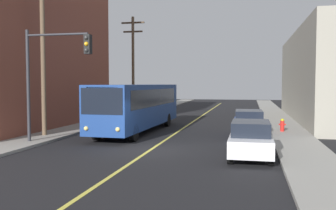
% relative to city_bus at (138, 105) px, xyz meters
% --- Properties ---
extents(ground_plane, '(120.00, 120.00, 0.00)m').
position_rel_city_bus_xyz_m(ground_plane, '(2.63, -6.51, -1.82)').
color(ground_plane, black).
extents(sidewalk_left, '(2.50, 90.00, 0.15)m').
position_rel_city_bus_xyz_m(sidewalk_left, '(-4.62, 3.49, -1.74)').
color(sidewalk_left, gray).
rests_on(sidewalk_left, ground).
extents(sidewalk_right, '(2.50, 90.00, 0.15)m').
position_rel_city_bus_xyz_m(sidewalk_right, '(9.88, 3.49, -1.74)').
color(sidewalk_right, gray).
rests_on(sidewalk_right, ground).
extents(lane_stripe_center, '(0.16, 60.00, 0.01)m').
position_rel_city_bus_xyz_m(lane_stripe_center, '(2.63, 8.49, -1.81)').
color(lane_stripe_center, '#D8CC4C').
rests_on(lane_stripe_center, ground).
extents(building_left_brick, '(10.00, 17.54, 13.96)m').
position_rel_city_bus_xyz_m(building_left_brick, '(-10.86, 0.79, 5.16)').
color(building_left_brick, brown).
rests_on(building_left_brick, ground).
extents(city_bus, '(2.90, 12.21, 3.20)m').
position_rel_city_bus_xyz_m(city_bus, '(0.00, 0.00, 0.00)').
color(city_bus, navy).
rests_on(city_bus, ground).
extents(parked_car_white, '(1.84, 4.41, 1.62)m').
position_rel_city_bus_xyz_m(parked_car_white, '(7.44, -7.51, -0.98)').
color(parked_car_white, silver).
rests_on(parked_car_white, ground).
extents(parked_car_blue, '(1.93, 4.45, 1.62)m').
position_rel_city_bus_xyz_m(parked_car_blue, '(7.34, -0.67, -0.98)').
color(parked_car_blue, navy).
rests_on(parked_car_blue, ground).
extents(utility_pole_near, '(2.40, 0.28, 11.32)m').
position_rel_city_bus_xyz_m(utility_pole_near, '(-4.82, -3.79, 4.52)').
color(utility_pole_near, brown).
rests_on(utility_pole_near, sidewalk_left).
extents(utility_pole_mid, '(2.40, 0.28, 9.91)m').
position_rel_city_bus_xyz_m(utility_pole_mid, '(-4.34, 12.38, 3.79)').
color(utility_pole_mid, brown).
rests_on(utility_pole_mid, sidewalk_left).
extents(traffic_signal_left_corner, '(3.75, 0.48, 6.00)m').
position_rel_city_bus_xyz_m(traffic_signal_left_corner, '(-2.78, -6.17, 2.49)').
color(traffic_signal_left_corner, '#2D2D33').
rests_on(traffic_signal_left_corner, sidewalk_left).
extents(fire_hydrant, '(0.44, 0.26, 0.84)m').
position_rel_city_bus_xyz_m(fire_hydrant, '(9.48, 1.12, -1.23)').
color(fire_hydrant, red).
rests_on(fire_hydrant, sidewalk_right).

